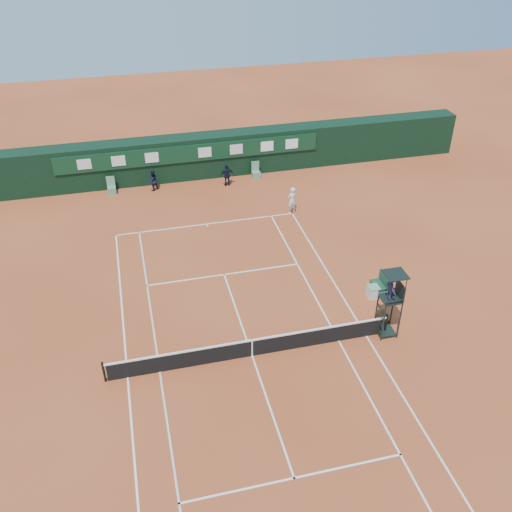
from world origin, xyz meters
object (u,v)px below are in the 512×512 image
at_px(cooler, 373,292).
at_px(player, 292,200).
at_px(umpire_chair, 392,292).
at_px(player_bench, 382,283).
at_px(tennis_net, 252,347).

distance_m(cooler, player, 9.45).
distance_m(umpire_chair, cooler, 3.51).
bearing_deg(player_bench, cooler, -157.62).
bearing_deg(player_bench, player, 102.49).
xyz_separation_m(player_bench, cooler, (-0.54, -0.22, -0.27)).
bearing_deg(cooler, player_bench, 22.38).
bearing_deg(player_bench, umpire_chair, -110.32).
distance_m(player_bench, cooler, 0.64).
bearing_deg(tennis_net, player_bench, 21.26).
bearing_deg(cooler, tennis_net, -158.83).
distance_m(tennis_net, cooler, 7.46).
bearing_deg(player_bench, tennis_net, -158.74).
bearing_deg(player, cooler, 72.57).
relative_size(player_bench, player, 0.68).
height_order(umpire_chair, player, umpire_chair).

